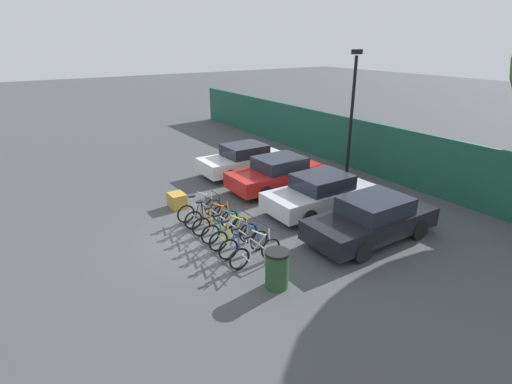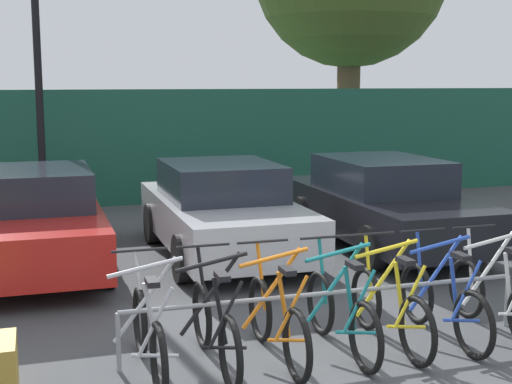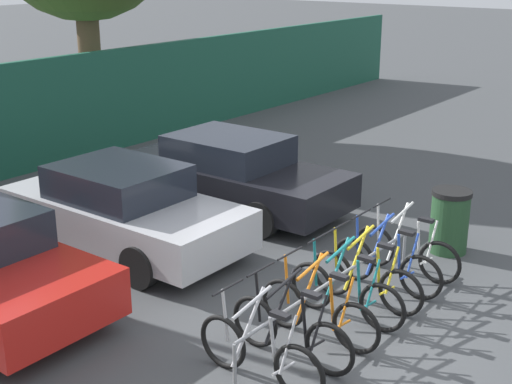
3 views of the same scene
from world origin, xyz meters
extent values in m
plane|color=#424447|center=(0.00, 0.00, 0.00)|extent=(120.00, 120.00, 0.00)
cylinder|color=gray|center=(0.34, 0.68, 0.55)|extent=(4.09, 0.04, 0.04)
cylinder|color=gray|center=(-1.70, 0.68, 0.28)|extent=(0.04, 0.04, 0.55)
cylinder|color=gray|center=(2.39, 0.68, 0.28)|extent=(0.04, 0.04, 0.55)
torus|color=black|center=(-1.45, 0.00, 0.33)|extent=(0.06, 0.66, 0.66)
torus|color=black|center=(-1.45, 1.05, 0.33)|extent=(0.06, 0.66, 0.66)
cylinder|color=#B7B7BC|center=(-1.45, 0.68, 0.65)|extent=(0.60, 0.04, 0.76)
cylinder|color=#B7B7BC|center=(-1.45, 0.63, 0.96)|extent=(0.68, 0.04, 0.16)
cylinder|color=#B7B7BC|center=(-1.45, 0.35, 0.59)|extent=(0.14, 0.04, 0.63)
cylinder|color=#B7B7BC|center=(-1.45, 0.15, 0.61)|extent=(0.32, 0.03, 0.58)
cylinder|color=#B7B7BC|center=(-1.45, 0.20, 0.31)|extent=(0.40, 0.03, 0.08)
cylinder|color=#B7B7BC|center=(-1.45, 1.01, 0.68)|extent=(0.12, 0.04, 0.69)
cylinder|color=black|center=(-1.45, 0.97, 1.04)|extent=(0.52, 0.03, 0.03)
cube|color=black|center=(-1.45, 0.25, 0.93)|extent=(0.10, 0.22, 0.05)
torus|color=black|center=(-0.85, 0.00, 0.33)|extent=(0.06, 0.66, 0.66)
torus|color=black|center=(-0.85, 1.05, 0.33)|extent=(0.06, 0.66, 0.66)
cylinder|color=black|center=(-0.85, 0.68, 0.65)|extent=(0.60, 0.04, 0.76)
cylinder|color=black|center=(-0.85, 0.63, 0.96)|extent=(0.68, 0.04, 0.16)
cylinder|color=black|center=(-0.85, 0.35, 0.59)|extent=(0.14, 0.04, 0.63)
cylinder|color=black|center=(-0.85, 0.15, 0.61)|extent=(0.32, 0.03, 0.58)
cylinder|color=black|center=(-0.85, 0.20, 0.31)|extent=(0.40, 0.03, 0.08)
cylinder|color=black|center=(-0.85, 1.01, 0.68)|extent=(0.12, 0.04, 0.69)
cylinder|color=black|center=(-0.85, 0.97, 1.04)|extent=(0.52, 0.03, 0.03)
cube|color=black|center=(-0.85, 0.25, 0.93)|extent=(0.10, 0.22, 0.05)
torus|color=black|center=(-0.25, 0.00, 0.33)|extent=(0.06, 0.66, 0.66)
torus|color=black|center=(-0.25, 1.05, 0.33)|extent=(0.06, 0.66, 0.66)
cylinder|color=orange|center=(-0.25, 0.68, 0.65)|extent=(0.60, 0.04, 0.76)
cylinder|color=orange|center=(-0.25, 0.63, 0.96)|extent=(0.68, 0.04, 0.16)
cylinder|color=orange|center=(-0.25, 0.35, 0.59)|extent=(0.14, 0.04, 0.63)
cylinder|color=orange|center=(-0.25, 0.15, 0.61)|extent=(0.32, 0.03, 0.58)
cylinder|color=orange|center=(-0.25, 0.20, 0.31)|extent=(0.40, 0.03, 0.08)
cylinder|color=orange|center=(-0.25, 1.01, 0.68)|extent=(0.12, 0.04, 0.69)
cylinder|color=black|center=(-0.25, 0.97, 1.04)|extent=(0.52, 0.03, 0.03)
cube|color=black|center=(-0.25, 0.25, 0.93)|extent=(0.10, 0.22, 0.05)
torus|color=black|center=(0.40, 0.00, 0.33)|extent=(0.06, 0.66, 0.66)
torus|color=black|center=(0.40, 1.05, 0.33)|extent=(0.06, 0.66, 0.66)
cylinder|color=#197A7F|center=(0.40, 0.68, 0.65)|extent=(0.60, 0.04, 0.76)
cylinder|color=#197A7F|center=(0.40, 0.63, 0.96)|extent=(0.68, 0.04, 0.16)
cylinder|color=#197A7F|center=(0.40, 0.35, 0.59)|extent=(0.14, 0.04, 0.63)
cylinder|color=#197A7F|center=(0.40, 0.15, 0.61)|extent=(0.32, 0.03, 0.58)
cylinder|color=#197A7F|center=(0.40, 0.20, 0.31)|extent=(0.40, 0.03, 0.08)
cylinder|color=#197A7F|center=(0.40, 1.01, 0.68)|extent=(0.12, 0.04, 0.69)
cylinder|color=black|center=(0.40, 0.97, 1.04)|extent=(0.52, 0.03, 0.03)
cube|color=black|center=(0.40, 0.25, 0.93)|extent=(0.10, 0.22, 0.05)
torus|color=black|center=(0.92, 0.00, 0.33)|extent=(0.06, 0.66, 0.66)
torus|color=black|center=(0.92, 1.05, 0.33)|extent=(0.06, 0.66, 0.66)
cylinder|color=yellow|center=(0.92, 0.68, 0.65)|extent=(0.60, 0.04, 0.76)
cylinder|color=yellow|center=(0.92, 0.63, 0.96)|extent=(0.68, 0.04, 0.16)
cylinder|color=yellow|center=(0.92, 0.35, 0.59)|extent=(0.14, 0.04, 0.63)
cylinder|color=yellow|center=(0.92, 0.15, 0.61)|extent=(0.32, 0.03, 0.58)
cylinder|color=yellow|center=(0.92, 0.20, 0.31)|extent=(0.40, 0.03, 0.08)
cylinder|color=yellow|center=(0.92, 1.01, 0.68)|extent=(0.12, 0.04, 0.69)
cylinder|color=black|center=(0.92, 0.97, 1.04)|extent=(0.52, 0.03, 0.03)
cube|color=black|center=(0.92, 0.25, 0.93)|extent=(0.10, 0.22, 0.05)
torus|color=black|center=(1.52, 0.00, 0.33)|extent=(0.06, 0.66, 0.66)
torus|color=black|center=(1.52, 1.05, 0.33)|extent=(0.06, 0.66, 0.66)
cylinder|color=#284CB7|center=(1.52, 0.68, 0.65)|extent=(0.60, 0.04, 0.76)
cylinder|color=#284CB7|center=(1.52, 0.63, 0.96)|extent=(0.68, 0.04, 0.16)
cylinder|color=#284CB7|center=(1.52, 0.35, 0.59)|extent=(0.14, 0.04, 0.63)
cylinder|color=#284CB7|center=(1.52, 0.15, 0.61)|extent=(0.32, 0.03, 0.58)
cylinder|color=#284CB7|center=(1.52, 0.20, 0.31)|extent=(0.40, 0.03, 0.08)
cylinder|color=#284CB7|center=(1.52, 1.01, 0.68)|extent=(0.12, 0.04, 0.69)
cylinder|color=black|center=(1.52, 0.97, 1.04)|extent=(0.52, 0.03, 0.03)
cube|color=black|center=(1.52, 0.25, 0.93)|extent=(0.10, 0.22, 0.05)
torus|color=black|center=(2.14, 0.00, 0.33)|extent=(0.06, 0.66, 0.66)
torus|color=black|center=(2.14, 1.05, 0.33)|extent=(0.06, 0.66, 0.66)
cylinder|color=silver|center=(2.14, 0.68, 0.65)|extent=(0.60, 0.04, 0.76)
cylinder|color=silver|center=(2.14, 0.63, 0.96)|extent=(0.68, 0.04, 0.16)
cylinder|color=silver|center=(2.14, 0.35, 0.59)|extent=(0.14, 0.04, 0.63)
cylinder|color=silver|center=(2.14, 0.15, 0.61)|extent=(0.32, 0.03, 0.58)
cylinder|color=silver|center=(2.14, 0.20, 0.31)|extent=(0.40, 0.03, 0.08)
cylinder|color=silver|center=(2.14, 1.01, 0.68)|extent=(0.12, 0.04, 0.69)
cylinder|color=black|center=(2.14, 0.97, 1.04)|extent=(0.52, 0.03, 0.03)
cube|color=black|center=(2.14, 0.25, 0.93)|extent=(0.10, 0.22, 0.05)
cylinder|color=black|center=(-1.55, 3.38, 0.32)|extent=(0.20, 0.64, 0.64)
cube|color=#B7B7BC|center=(0.28, 4.55, 0.57)|extent=(1.80, 4.16, 0.62)
cube|color=#1E232D|center=(0.28, 4.65, 1.14)|extent=(1.58, 1.92, 0.52)
cylinder|color=black|center=(-0.57, 5.76, 0.32)|extent=(0.20, 0.64, 0.64)
cylinder|color=black|center=(1.14, 5.76, 0.32)|extent=(0.20, 0.64, 0.64)
cylinder|color=black|center=(-0.57, 3.34, 0.32)|extent=(0.20, 0.64, 0.64)
cylinder|color=black|center=(1.14, 3.34, 0.32)|extent=(0.20, 0.64, 0.64)
cube|color=black|center=(2.87, 4.41, 0.57)|extent=(1.80, 4.42, 0.62)
cube|color=#1E232D|center=(2.87, 4.52, 1.14)|extent=(1.58, 2.03, 0.52)
cylinder|color=black|center=(2.01, 5.70, 0.32)|extent=(0.20, 0.64, 0.64)
cylinder|color=black|center=(3.72, 5.70, 0.32)|extent=(0.20, 0.64, 0.64)
cylinder|color=black|center=(2.01, 3.13, 0.32)|extent=(0.20, 0.64, 0.64)
cylinder|color=black|center=(3.72, 3.13, 0.32)|extent=(0.20, 0.64, 0.64)
cylinder|color=#234728|center=(3.37, 0.38, 0.47)|extent=(0.60, 0.60, 0.95)
cylinder|color=black|center=(3.37, 0.38, 0.99)|extent=(0.63, 0.63, 0.08)
cylinder|color=brown|center=(5.39, 11.30, 1.77)|extent=(0.59, 0.59, 3.53)
camera|label=1|loc=(10.41, -4.86, 6.02)|focal=28.00mm
camera|label=2|loc=(-2.35, -5.50, 2.59)|focal=50.00mm
camera|label=3|loc=(-6.92, -3.61, 4.51)|focal=50.00mm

